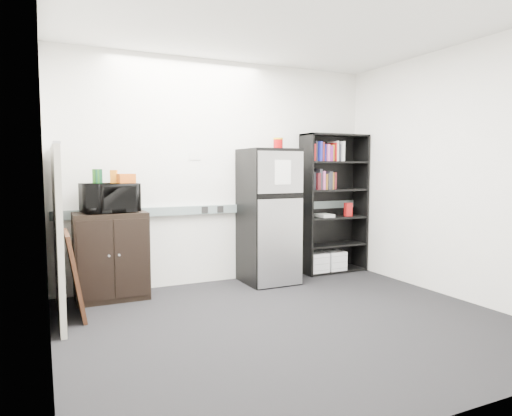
{
  "coord_description": "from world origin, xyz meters",
  "views": [
    {
      "loc": [
        -2.02,
        -3.52,
        1.41
      ],
      "look_at": [
        0.06,
        0.9,
        0.98
      ],
      "focal_mm": 32.0,
      "sensor_mm": 36.0,
      "label": 1
    }
  ],
  "objects_px": {
    "refrigerator": "(269,216)",
    "bookshelf": "(332,200)",
    "cubicle_partition": "(58,232)",
    "microwave": "(110,198)",
    "cabinet": "(111,256)"
  },
  "relations": [
    {
      "from": "refrigerator",
      "to": "bookshelf",
      "type": "bearing_deg",
      "value": 7.83
    },
    {
      "from": "bookshelf",
      "to": "cubicle_partition",
      "type": "bearing_deg",
      "value": -171.87
    },
    {
      "from": "bookshelf",
      "to": "cubicle_partition",
      "type": "relative_size",
      "value": 1.14
    },
    {
      "from": "microwave",
      "to": "cubicle_partition",
      "type": "bearing_deg",
      "value": -149.54
    },
    {
      "from": "cabinet",
      "to": "microwave",
      "type": "bearing_deg",
      "value": -90.0
    },
    {
      "from": "refrigerator",
      "to": "cubicle_partition",
      "type": "bearing_deg",
      "value": -172.04
    },
    {
      "from": "cubicle_partition",
      "to": "cabinet",
      "type": "bearing_deg",
      "value": 38.8
    },
    {
      "from": "cubicle_partition",
      "to": "microwave",
      "type": "distance_m",
      "value": 0.72
    },
    {
      "from": "cubicle_partition",
      "to": "cabinet",
      "type": "height_order",
      "value": "cubicle_partition"
    },
    {
      "from": "cabinet",
      "to": "refrigerator",
      "type": "xyz_separation_m",
      "value": [
        1.85,
        -0.08,
        0.35
      ]
    },
    {
      "from": "cubicle_partition",
      "to": "refrigerator",
      "type": "relative_size",
      "value": 0.99
    },
    {
      "from": "bookshelf",
      "to": "microwave",
      "type": "relative_size",
      "value": 3.32
    },
    {
      "from": "refrigerator",
      "to": "cabinet",
      "type": "bearing_deg",
      "value": 177.32
    },
    {
      "from": "bookshelf",
      "to": "cabinet",
      "type": "relative_size",
      "value": 1.98
    },
    {
      "from": "bookshelf",
      "to": "cubicle_partition",
      "type": "distance_m",
      "value": 3.45
    }
  ]
}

